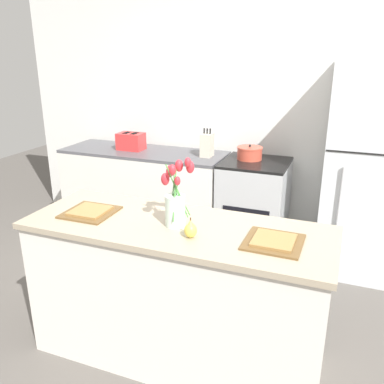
{
  "coord_description": "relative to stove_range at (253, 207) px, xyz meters",
  "views": [
    {
      "loc": [
        0.87,
        -1.97,
        1.86
      ],
      "look_at": [
        0.0,
        0.25,
        1.03
      ],
      "focal_mm": 38.0,
      "sensor_mm": 36.0,
      "label": 1
    }
  ],
  "objects": [
    {
      "name": "plate_setting_left",
      "position": [
        -0.67,
        -1.63,
        0.47
      ],
      "size": [
        0.3,
        0.3,
        0.02
      ],
      "color": "brown",
      "rests_on": "kitchen_island"
    },
    {
      "name": "back_counter",
      "position": [
        -1.16,
        0.0,
        0.0
      ],
      "size": [
        1.68,
        0.6,
        0.9
      ],
      "color": "silver",
      "rests_on": "ground_plane"
    },
    {
      "name": "ground_plane",
      "position": [
        -0.1,
        -1.6,
        -0.45
      ],
      "size": [
        10.0,
        10.0,
        0.0
      ],
      "primitive_type": "plane",
      "color": "#59544F"
    },
    {
      "name": "stove_range",
      "position": [
        0.0,
        0.0,
        0.0
      ],
      "size": [
        0.6,
        0.61,
        0.9
      ],
      "color": "#B2B5B7",
      "rests_on": "ground_plane"
    },
    {
      "name": "cooking_pot",
      "position": [
        -0.07,
        0.06,
        0.51
      ],
      "size": [
        0.24,
        0.24,
        0.14
      ],
      "color": "#CC4C38",
      "rests_on": "stove_range"
    },
    {
      "name": "flower_vase",
      "position": [
        -0.1,
        -1.61,
        0.62
      ],
      "size": [
        0.17,
        0.17,
        0.41
      ],
      "color": "silver",
      "rests_on": "kitchen_island"
    },
    {
      "name": "refrigerator",
      "position": [
        0.95,
        0.0,
        0.46
      ],
      "size": [
        0.68,
        0.67,
        1.82
      ],
      "color": "silver",
      "rests_on": "ground_plane"
    },
    {
      "name": "plate_setting_right",
      "position": [
        0.47,
        -1.63,
        0.47
      ],
      "size": [
        0.3,
        0.3,
        0.02
      ],
      "color": "brown",
      "rests_on": "kitchen_island"
    },
    {
      "name": "kitchen_island",
      "position": [
        -0.1,
        -1.6,
        0.01
      ],
      "size": [
        1.8,
        0.66,
        0.91
      ],
      "color": "silver",
      "rests_on": "ground_plane"
    },
    {
      "name": "pear_figurine",
      "position": [
        0.04,
        -1.72,
        0.5
      ],
      "size": [
        0.07,
        0.07,
        0.11
      ],
      "color": "#E5CC4C",
      "rests_on": "kitchen_island"
    },
    {
      "name": "back_wall",
      "position": [
        -0.1,
        0.4,
        0.9
      ],
      "size": [
        5.2,
        0.08,
        2.7
      ],
      "color": "silver",
      "rests_on": "ground_plane"
    },
    {
      "name": "toaster",
      "position": [
        -1.3,
        0.0,
        0.54
      ],
      "size": [
        0.28,
        0.18,
        0.17
      ],
      "color": "red",
      "rests_on": "back_counter"
    },
    {
      "name": "knife_block",
      "position": [
        -0.48,
        0.02,
        0.56
      ],
      "size": [
        0.1,
        0.14,
        0.27
      ],
      "color": "beige",
      "rests_on": "back_counter"
    }
  ]
}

